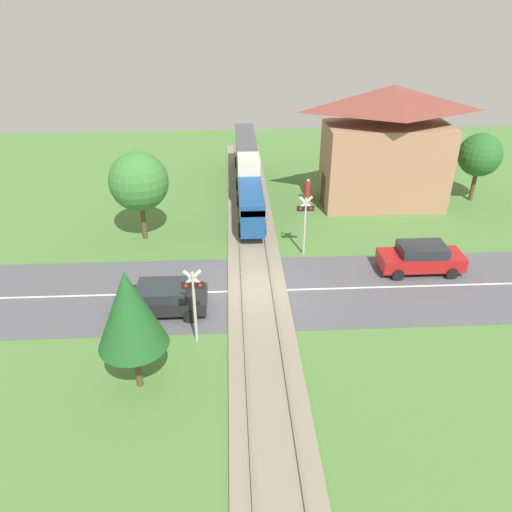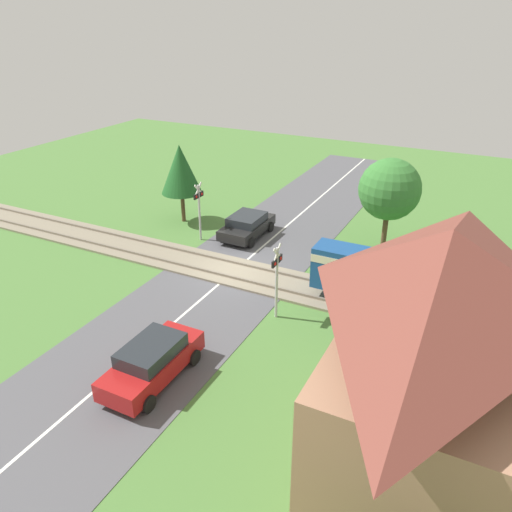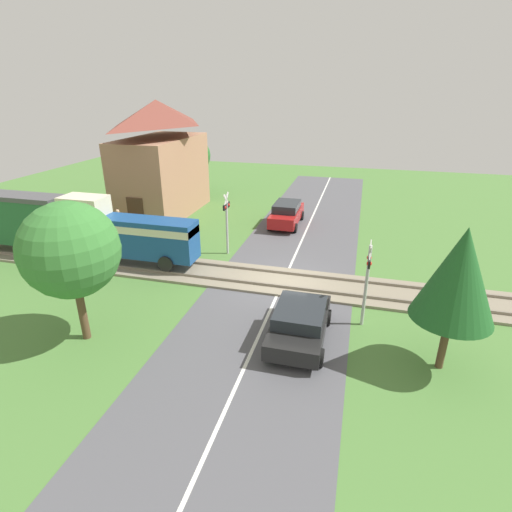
# 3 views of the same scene
# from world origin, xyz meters

# --- Properties ---
(ground_plane) EXTENTS (60.00, 60.00, 0.00)m
(ground_plane) POSITION_xyz_m (0.00, 0.00, 0.00)
(ground_plane) COLOR #4C7A38
(road_surface) EXTENTS (48.00, 6.40, 0.02)m
(road_surface) POSITION_xyz_m (0.00, 0.00, 0.01)
(road_surface) COLOR #515156
(road_surface) RESTS_ON ground_plane
(track_bed) EXTENTS (2.80, 48.00, 0.24)m
(track_bed) POSITION_xyz_m (0.00, 0.00, 0.07)
(track_bed) COLOR gray
(track_bed) RESTS_ON ground_plane
(train) EXTENTS (1.58, 14.88, 3.18)m
(train) POSITION_xyz_m (0.00, 11.95, 1.86)
(train) COLOR navy
(train) RESTS_ON track_bed
(car_near_crossing) EXTENTS (3.89, 2.00, 1.33)m
(car_near_crossing) POSITION_xyz_m (-4.27, -1.44, 0.71)
(car_near_crossing) COLOR black
(car_near_crossing) RESTS_ON ground_plane
(car_far_side) EXTENTS (4.15, 1.83, 1.51)m
(car_far_side) POSITION_xyz_m (8.30, 1.44, 0.79)
(car_far_side) COLOR #A81919
(car_far_side) RESTS_ON ground_plane
(crossing_signal_west_approach) EXTENTS (0.90, 0.18, 3.36)m
(crossing_signal_west_approach) POSITION_xyz_m (-2.69, -3.60, 2.14)
(crossing_signal_west_approach) COLOR #B7B7B7
(crossing_signal_west_approach) RESTS_ON ground_plane
(crossing_signal_east_approach) EXTENTS (0.90, 0.18, 3.36)m
(crossing_signal_east_approach) POSITION_xyz_m (2.69, 3.60, 2.14)
(crossing_signal_east_approach) COLOR #B7B7B7
(crossing_signal_east_approach) RESTS_ON ground_plane
(station_building) EXTENTS (8.27, 4.17, 7.61)m
(station_building) POSITION_xyz_m (8.69, 10.33, 3.71)
(station_building) COLOR #AD7A5B
(station_building) RESTS_ON ground_plane
(pedestrian_by_station) EXTENTS (0.39, 0.39, 1.56)m
(pedestrian_by_station) POSITION_xyz_m (3.96, 11.01, 0.71)
(pedestrian_by_station) COLOR #B2282D
(pedestrian_by_station) RESTS_ON ground_plane
(tree_by_station) EXTENTS (2.77, 2.77, 4.51)m
(tree_by_station) POSITION_xyz_m (15.03, 10.65, 3.11)
(tree_by_station) COLOR brown
(tree_by_station) RESTS_ON ground_plane
(tree_roadside_hedge) EXTENTS (3.24, 3.24, 5.04)m
(tree_roadside_hedge) POSITION_xyz_m (-6.13, 5.99, 3.41)
(tree_roadside_hedge) COLOR brown
(tree_roadside_hedge) RESTS_ON ground_plane
(tree_beyond_track) EXTENTS (2.44, 2.44, 4.78)m
(tree_beyond_track) POSITION_xyz_m (-4.62, -6.07, 3.30)
(tree_beyond_track) COLOR brown
(tree_beyond_track) RESTS_ON ground_plane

